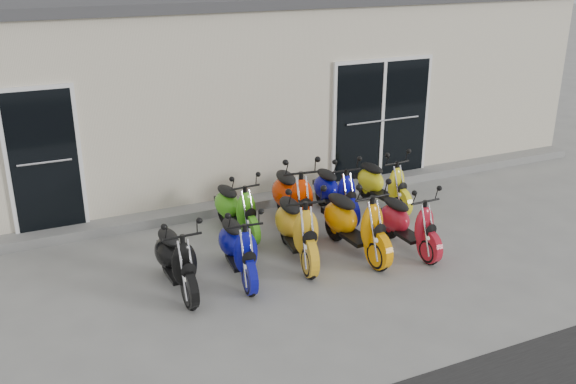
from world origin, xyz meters
The scene contains 14 objects.
ground centered at (0.00, 0.00, 0.00)m, with size 80.00×80.00×0.00m, color gray.
building centered at (0.00, 5.20, 1.60)m, with size 14.00×6.00×3.20m, color beige.
front_step centered at (0.00, 2.02, 0.07)m, with size 14.00×0.40×0.15m, color gray.
door_left centered at (-3.20, 2.17, 1.26)m, with size 1.07×0.08×2.22m, color black.
door_right centered at (2.60, 2.17, 1.26)m, with size 2.02×0.08×2.22m, color black.
scooter_front_black centered at (-1.94, -0.24, 0.56)m, with size 0.55×1.51×1.12m, color black, non-canonical shape.
scooter_front_blue centered at (-1.11, -0.25, 0.55)m, with size 0.54×1.50×1.11m, color #0A0C8A, non-canonical shape.
scooter_front_orange_a centered at (-0.19, -0.10, 0.62)m, with size 0.61×1.68×1.24m, color gold, non-canonical shape.
scooter_front_orange_b centered at (0.63, -0.28, 0.62)m, with size 0.61×1.68×1.24m, color orange, non-canonical shape.
scooter_front_red centered at (1.40, -0.49, 0.54)m, with size 0.53×1.47×1.08m, color #B01626, non-canonical shape.
scooter_back_green centered at (-0.65, 1.06, 0.54)m, with size 0.54×1.48×1.09m, color #4AB01C, non-canonical shape.
scooter_back_red centered at (0.24, 0.93, 0.64)m, with size 0.63×1.73×1.28m, color red, non-canonical shape.
scooter_back_blue centered at (1.05, 1.04, 0.56)m, with size 0.55×1.52×1.12m, color #080993, non-canonical shape.
scooter_back_yellow centered at (1.95, 1.05, 0.55)m, with size 0.54×1.50×1.11m, color yellow, non-canonical shape.
Camera 1 is at (-3.72, -7.41, 4.10)m, focal length 40.00 mm.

